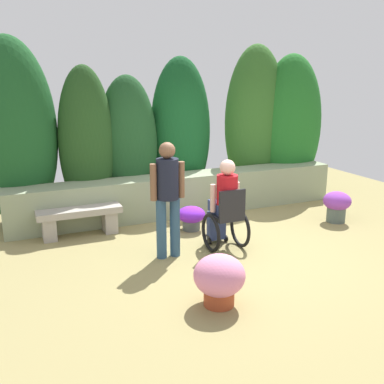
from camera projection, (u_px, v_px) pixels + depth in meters
name	position (u px, v px, depth m)	size (l,w,h in m)	color
ground_plane	(231.00, 248.00, 6.47)	(10.68, 10.68, 0.00)	#8E8250
stone_retaining_wall	(183.00, 194.00, 8.04)	(6.12, 0.57, 0.73)	gray
hedge_backdrop	(176.00, 131.00, 8.36)	(6.79, 1.17, 3.10)	#1B5022
stone_bench	(80.00, 218.00, 6.93)	(1.30, 0.37, 0.45)	#9F978D
person_in_wheelchair	(225.00, 207.00, 6.34)	(0.53, 0.66, 1.33)	black
person_standing_companion	(168.00, 193.00, 5.95)	(0.49, 0.30, 1.61)	#2D4E6B
flower_pot_purple_near	(337.00, 204.00, 7.59)	(0.47, 0.47, 0.53)	#4E5C56
flower_pot_terracotta_by_wall	(219.00, 279.00, 4.80)	(0.57, 0.57, 0.58)	#9D3F23
flower_pot_red_accent	(191.00, 217.00, 7.21)	(0.46, 0.46, 0.39)	#505754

